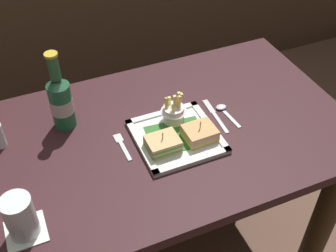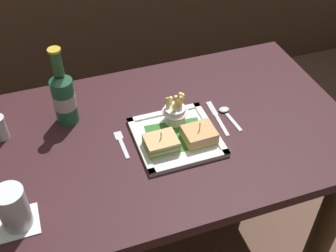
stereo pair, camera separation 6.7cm
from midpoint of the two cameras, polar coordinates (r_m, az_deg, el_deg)
dining_table at (r=1.45m, az=-2.38°, el=-5.62°), size 1.23×0.73×0.74m
square_plate at (r=1.31m, az=-0.32°, el=-1.48°), size 0.25×0.25×0.02m
sandwich_half_left at (r=1.26m, az=-2.24°, el=-2.47°), size 0.10×0.08×0.07m
sandwich_half_right at (r=1.29m, az=2.79°, el=-1.01°), size 0.10×0.08×0.07m
fries_cup at (r=1.33m, az=-0.66°, el=2.00°), size 0.08×0.08×0.11m
beer_bottle at (r=1.35m, az=-15.60°, el=3.32°), size 0.07×0.07×0.27m
drink_coaster at (r=1.16m, az=-20.14°, el=-13.19°), size 0.10×0.10×0.00m
water_glass at (r=1.12m, az=-20.78°, el=-11.62°), size 0.08×0.08×0.12m
fork at (r=1.30m, az=-7.66°, el=-2.59°), size 0.02×0.12×0.00m
knife at (r=1.40m, az=4.90°, el=1.54°), size 0.02×0.18×0.00m
spoon at (r=1.42m, az=6.15°, el=2.11°), size 0.03×0.12×0.01m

